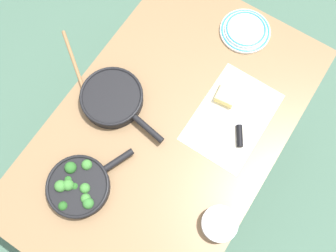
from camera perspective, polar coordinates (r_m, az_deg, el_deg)
ground_plane at (r=2.17m, az=-0.00°, el=-6.33°), size 14.00×14.00×0.00m
dining_table_red at (r=1.52m, az=-0.00°, el=-1.21°), size 1.32×0.82×0.75m
skillet_broccoli at (r=1.40m, az=-13.42°, el=-8.88°), size 0.33×0.23×0.07m
skillet_eggs at (r=1.47m, az=-8.43°, el=4.19°), size 0.25×0.39×0.05m
wooden_spoon at (r=1.54m, az=-13.09°, el=6.43°), size 0.26×0.35×0.02m
parchment_sheet at (r=1.48m, az=9.73°, el=1.35°), size 0.39×0.26×0.00m
grater_knife at (r=1.46m, az=10.74°, el=0.45°), size 0.24×0.17×0.02m
cheese_block at (r=1.49m, az=8.98°, el=4.71°), size 0.09×0.08×0.04m
dinner_plate_stack at (r=1.64m, az=11.70°, el=14.10°), size 0.21×0.21×0.03m
prep_bowl_steel at (r=1.36m, az=7.80°, el=-14.57°), size 0.13×0.13×0.05m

